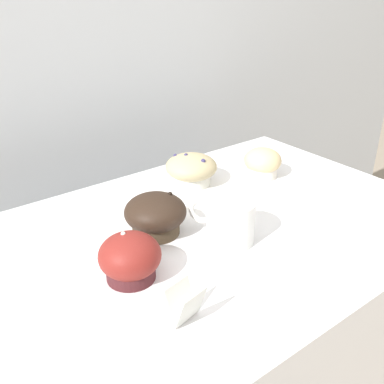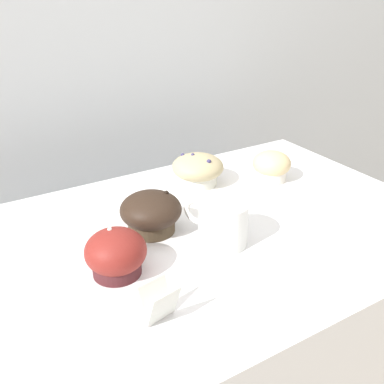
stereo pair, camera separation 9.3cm
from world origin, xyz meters
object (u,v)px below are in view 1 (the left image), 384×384
coffee_cup (229,220)px  serving_plate (374,211)px  muffin_back_right (130,258)px  muffin_front_center (191,169)px  muffin_back_left (155,215)px  muffin_front_left (262,163)px

coffee_cup → serving_plate: bearing=-19.0°
muffin_back_right → coffee_cup: coffee_cup is taller
muffin_front_center → muffin_back_left: muffin_back_left is taller
coffee_cup → serving_plate: size_ratio=0.80×
muffin_front_center → coffee_cup: coffee_cup is taller
muffin_back_left → coffee_cup: size_ratio=0.89×
muffin_back_right → serving_plate: (0.52, -0.12, -0.03)m
coffee_cup → muffin_back_right: bearing=176.4°
muffin_back_left → coffee_cup: coffee_cup is taller
muffin_back_left → muffin_back_right: 0.15m
muffin_front_center → serving_plate: 0.41m
muffin_front_center → muffin_back_right: 0.38m
muffin_back_left → muffin_front_left: size_ratio=1.30×
muffin_back_left → serving_plate: 0.46m
muffin_back_right → muffin_front_left: muffin_back_right is taller
muffin_front_center → muffin_front_left: size_ratio=1.32×
serving_plate → muffin_back_left: bearing=152.2°
muffin_front_center → serving_plate: (0.21, -0.35, -0.03)m
muffin_back_right → muffin_front_left: 0.49m
muffin_front_center → coffee_cup: size_ratio=0.91×
muffin_front_center → serving_plate: muffin_front_center is taller
muffin_front_left → serving_plate: size_ratio=0.55×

